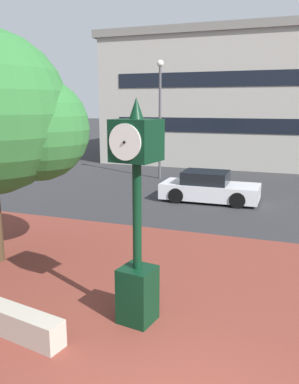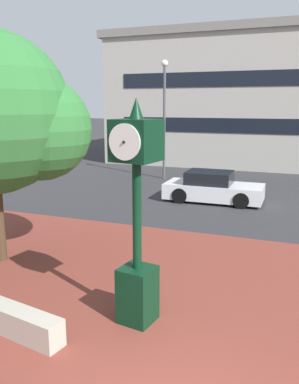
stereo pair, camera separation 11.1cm
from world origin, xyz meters
name	(u,v)px [view 1 (the left image)]	position (x,y,z in m)	size (l,w,h in m)	color
plaza_brick_paving	(206,347)	(0.00, 2.04, 0.00)	(44.00, 12.07, 0.01)	brown
street_clock	(137,218)	(-1.42, 2.44, 2.04)	(0.83, 0.87, 4.17)	black
car_street_far	(209,188)	(-2.15, 12.48, 0.57)	(4.09, 1.87, 1.28)	silver
street_lamp_post	(160,107)	(-5.81, 16.82, 3.89)	(0.36, 0.36, 6.32)	#4C4C51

